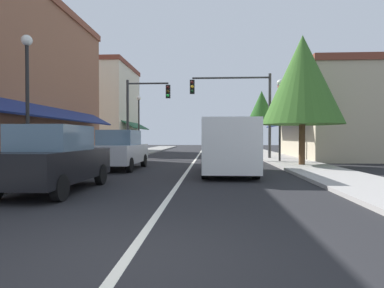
# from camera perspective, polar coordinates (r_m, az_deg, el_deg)

# --- Properties ---
(ground_plane) EXTENTS (80.00, 80.00, 0.00)m
(ground_plane) POSITION_cam_1_polar(r_m,az_deg,el_deg) (21.74, 0.64, -2.66)
(ground_plane) COLOR black
(sidewalk_left) EXTENTS (2.60, 56.00, 0.12)m
(sidewalk_left) POSITION_cam_1_polar(r_m,az_deg,el_deg) (22.67, -13.40, -2.39)
(sidewalk_left) COLOR gray
(sidewalk_left) RESTS_ON ground
(sidewalk_right) EXTENTS (2.60, 56.00, 0.12)m
(sidewalk_right) POSITION_cam_1_polar(r_m,az_deg,el_deg) (22.18, 14.99, -2.47)
(sidewalk_right) COLOR #A39E99
(sidewalk_right) RESTS_ON ground
(lane_center_stripe) EXTENTS (0.14, 52.00, 0.01)m
(lane_center_stripe) POSITION_cam_1_polar(r_m,az_deg,el_deg) (21.74, 0.64, -2.65)
(lane_center_stripe) COLOR silver
(lane_center_stripe) RESTS_ON ground
(storefront_right_block) EXTENTS (6.56, 10.20, 6.10)m
(storefront_right_block) POSITION_cam_1_polar(r_m,az_deg,el_deg) (25.17, 22.89, 4.73)
(storefront_right_block) COLOR #BCAD8E
(storefront_right_block) RESTS_ON ground
(storefront_far_left) EXTENTS (5.61, 8.20, 8.46)m
(storefront_far_left) POSITION_cam_1_polar(r_m,az_deg,el_deg) (33.32, -14.17, 5.92)
(storefront_far_left) COLOR beige
(storefront_far_left) RESTS_ON ground
(parked_car_nearest_left) EXTENTS (1.81, 4.12, 1.77)m
(parked_car_nearest_left) POSITION_cam_1_polar(r_m,az_deg,el_deg) (9.58, -22.71, -2.37)
(parked_car_nearest_left) COLOR black
(parked_car_nearest_left) RESTS_ON ground
(parked_car_second_left) EXTENTS (1.82, 4.12, 1.77)m
(parked_car_second_left) POSITION_cam_1_polar(r_m,az_deg,el_deg) (15.32, -12.33, -1.01)
(parked_car_second_left) COLOR #B7BABF
(parked_car_second_left) RESTS_ON ground
(van_in_lane) EXTENTS (2.01, 5.18, 2.12)m
(van_in_lane) POSITION_cam_1_polar(r_m,az_deg,el_deg) (13.15, 6.25, -0.18)
(van_in_lane) COLOR silver
(van_in_lane) RESTS_ON ground
(traffic_signal_mast_arm) EXTENTS (5.25, 0.50, 5.57)m
(traffic_signal_mast_arm) POSITION_cam_1_polar(r_m,az_deg,el_deg) (21.77, 8.51, 7.40)
(traffic_signal_mast_arm) COLOR #333333
(traffic_signal_mast_arm) RESTS_ON ground
(traffic_signal_left_corner) EXTENTS (3.11, 0.50, 5.44)m
(traffic_signal_left_corner) POSITION_cam_1_polar(r_m,az_deg,el_deg) (23.26, -8.64, 6.43)
(traffic_signal_left_corner) COLOR #333333
(traffic_signal_left_corner) RESTS_ON ground
(street_lamp_left_near) EXTENTS (0.36, 0.36, 4.88)m
(street_lamp_left_near) POSITION_cam_1_polar(r_m,az_deg,el_deg) (12.54, -26.56, 9.42)
(street_lamp_left_near) COLOR black
(street_lamp_left_near) RESTS_ON ground
(street_lamp_right_mid) EXTENTS (0.36, 0.36, 4.70)m
(street_lamp_right_mid) POSITION_cam_1_polar(r_m,az_deg,el_deg) (19.38, 14.94, 6.23)
(street_lamp_right_mid) COLOR black
(street_lamp_right_mid) RESTS_ON ground
(street_lamp_left_far) EXTENTS (0.36, 0.36, 4.85)m
(street_lamp_left_far) POSITION_cam_1_polar(r_m,az_deg,el_deg) (27.50, -9.16, 4.93)
(street_lamp_left_far) COLOR black
(street_lamp_left_far) RESTS_ON ground
(tree_right_near) EXTENTS (3.95, 3.95, 6.43)m
(tree_right_near) POSITION_cam_1_polar(r_m,az_deg,el_deg) (17.22, 18.52, 10.43)
(tree_right_near) COLOR #4C331E
(tree_right_near) RESTS_ON ground
(tree_right_far) EXTENTS (2.53, 2.53, 5.68)m
(tree_right_far) POSITION_cam_1_polar(r_m,az_deg,el_deg) (30.87, 11.92, 6.33)
(tree_right_far) COLOR #4C331E
(tree_right_far) RESTS_ON ground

